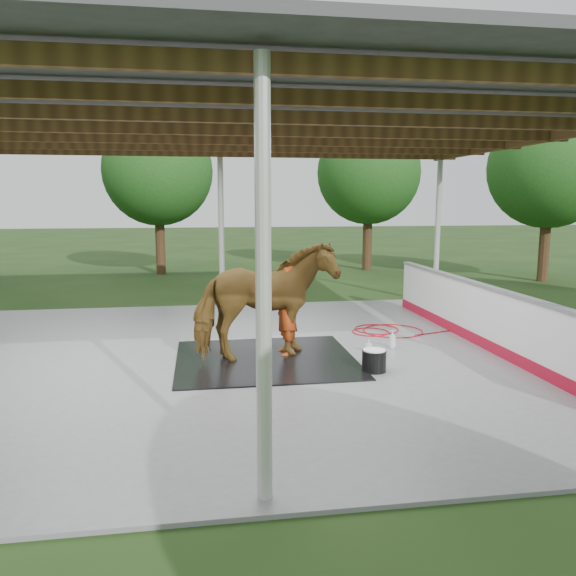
{
  "coord_description": "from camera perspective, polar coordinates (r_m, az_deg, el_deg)",
  "views": [
    {
      "loc": [
        -0.53,
        -9.42,
        2.71
      ],
      "look_at": [
        0.95,
        -0.02,
        1.23
      ],
      "focal_mm": 35.0,
      "sensor_mm": 36.0,
      "label": 1
    }
  ],
  "objects": [
    {
      "name": "ground",
      "position": [
        9.81,
        -5.53,
        -7.24
      ],
      "size": [
        100.0,
        100.0,
        0.0
      ],
      "primitive_type": "plane",
      "color": "#1E3814"
    },
    {
      "name": "pavilion_structure",
      "position": [
        9.51,
        -5.89,
        16.38
      ],
      "size": [
        12.6,
        10.6,
        4.05
      ],
      "color": "beige",
      "rests_on": "ground"
    },
    {
      "name": "rubber_mat",
      "position": [
        9.58,
        -2.28,
        -7.22
      ],
      "size": [
        2.99,
        2.8,
        0.02
      ],
      "primitive_type": "cube",
      "color": "black",
      "rests_on": "concrete_slab"
    },
    {
      "name": "horse",
      "position": [
        9.36,
        -2.32,
        -1.33
      ],
      "size": [
        2.52,
        1.6,
        1.97
      ],
      "primitive_type": "imported",
      "rotation": [
        0.0,
        0.0,
        1.81
      ],
      "color": "brown",
      "rests_on": "rubber_mat"
    },
    {
      "name": "soap_bottle_b",
      "position": [
        10.13,
        8.2,
        -5.84
      ],
      "size": [
        0.12,
        0.12,
        0.22
      ],
      "primitive_type": "imported",
      "rotation": [
        0.0,
        0.0,
        -0.25
      ],
      "color": "#338CD8",
      "rests_on": "concrete_slab"
    },
    {
      "name": "concrete_slab",
      "position": [
        9.8,
        -5.53,
        -7.1
      ],
      "size": [
        12.0,
        10.0,
        0.05
      ],
      "primitive_type": "cube",
      "color": "slate",
      "rests_on": "ground"
    },
    {
      "name": "wash_bucket",
      "position": [
        9.0,
        8.74,
        -7.26
      ],
      "size": [
        0.38,
        0.38,
        0.35
      ],
      "color": "black",
      "rests_on": "concrete_slab"
    },
    {
      "name": "soap_bottle_a",
      "position": [
        10.44,
        10.56,
        -5.15
      ],
      "size": [
        0.17,
        0.17,
        0.32
      ],
      "primitive_type": "imported",
      "rotation": [
        0.0,
        0.0,
        0.48
      ],
      "color": "silver",
      "rests_on": "concrete_slab"
    },
    {
      "name": "tree_belt",
      "position": [
        10.4,
        -4.45,
        14.76
      ],
      "size": [
        28.0,
        28.0,
        5.8
      ],
      "color": "#382314",
      "rests_on": "ground"
    },
    {
      "name": "hose_coil",
      "position": [
        11.79,
        9.76,
        -4.28
      ],
      "size": [
        2.53,
        1.27,
        0.02
      ],
      "color": "#A90C18",
      "rests_on": "concrete_slab"
    },
    {
      "name": "handler",
      "position": [
        9.72,
        -0.23,
        -2.21
      ],
      "size": [
        0.43,
        0.61,
        1.59
      ],
      "primitive_type": "imported",
      "rotation": [
        0.0,
        0.0,
        -1.49
      ],
      "color": "#AB3A12",
      "rests_on": "concrete_slab"
    },
    {
      "name": "dasher_board",
      "position": [
        10.93,
        19.3,
        -2.84
      ],
      "size": [
        0.16,
        8.0,
        1.15
      ],
      "color": "#A90E27",
      "rests_on": "concrete_slab"
    }
  ]
}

